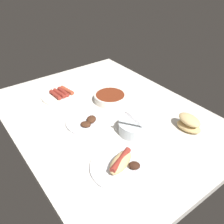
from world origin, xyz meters
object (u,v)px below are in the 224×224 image
at_px(bowl_coleslaw, 135,127).
at_px(plate_grilled_meat, 88,122).
at_px(bowl_chili, 110,97).
at_px(plate_sausages, 62,94).
at_px(bread_stack, 189,123).
at_px(plate_hotdog_assembled, 121,165).

xyz_separation_m(bowl_coleslaw, plate_grilled_meat, (-0.19, -0.14, -0.02)).
bearing_deg(plate_grilled_meat, bowl_chili, 115.65).
bearing_deg(bowl_chili, plate_sausages, -138.40).
distance_m(bread_stack, plate_hotdog_assembled, 0.40).
bearing_deg(plate_grilled_meat, plate_hotdog_assembled, -8.61).
distance_m(bowl_chili, plate_hotdog_assembled, 0.49).
bearing_deg(bread_stack, plate_hotdog_assembled, -89.89).
relative_size(bowl_coleslaw, plate_grilled_meat, 0.76).
bearing_deg(plate_sausages, bowl_chili, 41.60).
relative_size(plate_grilled_meat, plate_hotdog_assembled, 0.86).
bearing_deg(bowl_chili, plate_hotdog_assembled, -31.43).
bearing_deg(plate_sausages, bread_stack, 27.57).
relative_size(bread_stack, plate_hotdog_assembled, 0.55).
relative_size(bowl_chili, plate_sausages, 0.76).
bearing_deg(bread_stack, plate_sausages, -152.43).
height_order(bowl_chili, plate_sausages, bowl_chili).
height_order(plate_sausages, plate_grilled_meat, plate_grilled_meat).
xyz_separation_m(bowl_chili, plate_sausages, (-0.21, -0.19, -0.01)).
bearing_deg(bowl_chili, plate_grilled_meat, -64.35).
relative_size(bowl_chili, plate_hotdog_assembled, 0.74).
height_order(plate_grilled_meat, plate_hotdog_assembled, plate_hotdog_assembled).
relative_size(bread_stack, plate_grilled_meat, 0.64).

